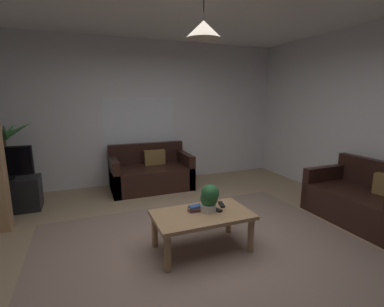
{
  "coord_description": "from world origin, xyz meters",
  "views": [
    {
      "loc": [
        -1.18,
        -2.65,
        1.7
      ],
      "look_at": [
        0.0,
        0.3,
        1.05
      ],
      "focal_mm": 25.86,
      "sensor_mm": 36.0,
      "label": 1
    }
  ],
  "objects": [
    {
      "name": "wall_back",
      "position": [
        0.0,
        2.82,
        1.39
      ],
      "size": [
        5.81,
        0.06,
        2.78
      ],
      "primitive_type": "cube",
      "color": "silver",
      "rests_on": "ground"
    },
    {
      "name": "potted_plant_on_table",
      "position": [
        0.09,
        -0.01,
        0.6
      ],
      "size": [
        0.21,
        0.22,
        0.31
      ],
      "color": "beige",
      "rests_on": "coffee_table"
    },
    {
      "name": "floor",
      "position": [
        0.0,
        0.0,
        -0.01
      ],
      "size": [
        5.69,
        5.59,
        0.02
      ],
      "primitive_type": "cube",
      "color": "#9E8466",
      "rests_on": "ground"
    },
    {
      "name": "book_on_table_1",
      "position": [
        -0.08,
        0.05,
        0.47
      ],
      "size": [
        0.15,
        0.1,
        0.03
      ],
      "primitive_type": "cube",
      "rotation": [
        0.0,
        0.0,
        -0.16
      ],
      "color": "#99663F",
      "rests_on": "coffee_table"
    },
    {
      "name": "book_on_table_0",
      "position": [
        -0.08,
        0.05,
        0.45
      ],
      "size": [
        0.14,
        0.1,
        0.02
      ],
      "primitive_type": "cube",
      "rotation": [
        0.0,
        0.0,
        0.17
      ],
      "color": "#72387F",
      "rests_on": "coffee_table"
    },
    {
      "name": "book_on_table_2",
      "position": [
        -0.06,
        0.04,
        0.5
      ],
      "size": [
        0.15,
        0.09,
        0.02
      ],
      "primitive_type": "cube",
      "rotation": [
        0.0,
        0.0,
        0.03
      ],
      "color": "#2D4C8C",
      "rests_on": "coffee_table"
    },
    {
      "name": "potted_palm_corner",
      "position": [
        -2.34,
        2.46,
        0.58
      ],
      "size": [
        0.83,
        0.75,
        1.36
      ],
      "color": "beige",
      "rests_on": "ground"
    },
    {
      "name": "window_pane",
      "position": [
        -0.12,
        2.79,
        1.18
      ],
      "size": [
        1.38,
        0.01,
        1.04
      ],
      "primitive_type": "cube",
      "color": "white"
    },
    {
      "name": "couch_right_side",
      "position": [
        2.37,
        -0.18,
        0.28
      ],
      "size": [
        0.84,
        1.36,
        0.82
      ],
      "rotation": [
        0.0,
        0.0,
        -1.57
      ],
      "color": "black",
      "rests_on": "ground"
    },
    {
      "name": "coffee_table",
      "position": [
        -0.01,
        -0.03,
        0.37
      ],
      "size": [
        1.08,
        0.62,
        0.44
      ],
      "color": "#A87F56",
      "rests_on": "ground"
    },
    {
      "name": "couch_under_window",
      "position": [
        -0.03,
        2.31,
        0.28
      ],
      "size": [
        1.46,
        0.84,
        0.82
      ],
      "color": "black",
      "rests_on": "ground"
    },
    {
      "name": "tv",
      "position": [
        -2.3,
        2.02,
        0.75
      ],
      "size": [
        0.79,
        0.16,
        0.5
      ],
      "color": "black",
      "rests_on": "tv_stand"
    },
    {
      "name": "tv_stand",
      "position": [
        -2.3,
        2.04,
        0.25
      ],
      "size": [
        0.9,
        0.44,
        0.5
      ],
      "primitive_type": "cube",
      "color": "black",
      "rests_on": "ground"
    },
    {
      "name": "remote_on_table_1",
      "position": [
        0.29,
        0.09,
        0.45
      ],
      "size": [
        0.09,
        0.17,
        0.02
      ],
      "primitive_type": "cube",
      "rotation": [
        0.0,
        0.0,
        6.03
      ],
      "color": "black",
      "rests_on": "coffee_table"
    },
    {
      "name": "remote_on_table_0",
      "position": [
        0.16,
        -0.02,
        0.45
      ],
      "size": [
        0.1,
        0.17,
        0.02
      ],
      "primitive_type": "cube",
      "rotation": [
        0.0,
        0.0,
        3.5
      ],
      "color": "black",
      "rests_on": "coffee_table"
    },
    {
      "name": "rug",
      "position": [
        0.0,
        -0.2,
        0.0
      ],
      "size": [
        3.7,
        3.07,
        0.01
      ],
      "primitive_type": "cube",
      "color": "gray",
      "rests_on": "ground"
    },
    {
      "name": "pendant_lamp",
      "position": [
        -0.01,
        -0.03,
        2.34
      ],
      "size": [
        0.36,
        0.36,
        0.52
      ],
      "color": "black"
    }
  ]
}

